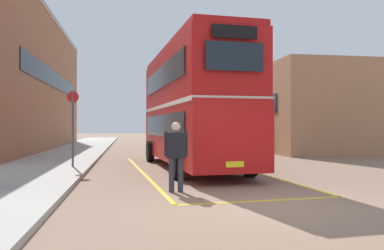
% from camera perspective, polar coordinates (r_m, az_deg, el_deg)
% --- Properties ---
extents(ground_plane, '(135.60, 135.60, 0.00)m').
position_cam_1_polar(ground_plane, '(22.37, -1.47, -4.46)').
color(ground_plane, '#846651').
extents(sidewalk_left, '(4.00, 57.60, 0.14)m').
position_cam_1_polar(sidewalk_left, '(24.79, -17.35, -3.87)').
color(sidewalk_left, '#A39E93').
rests_on(sidewalk_left, ground).
extents(brick_building_left, '(5.41, 23.43, 9.23)m').
position_cam_1_polar(brick_building_left, '(29.32, -24.61, 5.63)').
color(brick_building_left, '#9E6647').
rests_on(brick_building_left, ground).
extents(depot_building_right, '(6.96, 15.89, 5.53)m').
position_cam_1_polar(depot_building_right, '(30.02, 14.25, 1.94)').
color(depot_building_right, '#AD7A56').
rests_on(depot_building_right, ground).
extents(double_decker_bus, '(3.32, 10.21, 4.75)m').
position_cam_1_polar(double_decker_bus, '(15.57, -0.10, 2.90)').
color(double_decker_bus, black).
rests_on(double_decker_bus, ground).
extents(single_deck_bus, '(3.41, 9.69, 3.02)m').
position_cam_1_polar(single_deck_bus, '(30.40, 4.06, -0.22)').
color(single_deck_bus, black).
rests_on(single_deck_bus, ground).
extents(pedestrian_boarding, '(0.59, 0.28, 1.79)m').
position_cam_1_polar(pedestrian_boarding, '(9.92, -2.37, -3.85)').
color(pedestrian_boarding, '#2D2D38').
rests_on(pedestrian_boarding, ground).
extents(bus_stop_sign, '(0.44, 0.13, 2.88)m').
position_cam_1_polar(bus_stop_sign, '(15.52, -17.10, 0.51)').
color(bus_stop_sign, '#4C4C51').
rests_on(bus_stop_sign, sidewalk_left).
extents(bay_marking_yellow, '(5.06, 12.36, 0.01)m').
position_cam_1_polar(bay_marking_yellow, '(13.81, 1.44, -7.13)').
color(bay_marking_yellow, gold).
rests_on(bay_marking_yellow, ground).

